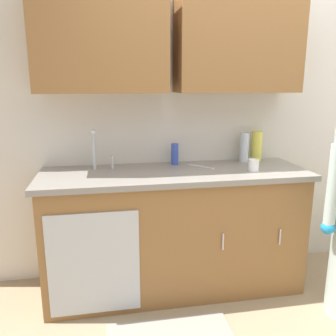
# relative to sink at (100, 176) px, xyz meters

# --- Properties ---
(kitchen_wall_with_uppers) EXTENTS (4.80, 0.44, 2.70)m
(kitchen_wall_with_uppers) POSITION_rel_sink_xyz_m (0.95, 0.29, 0.55)
(kitchen_wall_with_uppers) COLOR beige
(kitchen_wall_with_uppers) RESTS_ON ground
(counter_cabinet) EXTENTS (1.90, 0.62, 0.90)m
(counter_cabinet) POSITION_rel_sink_xyz_m (0.54, -0.01, -0.48)
(counter_cabinet) COLOR brown
(counter_cabinet) RESTS_ON ground
(countertop) EXTENTS (1.96, 0.66, 0.04)m
(countertop) POSITION_rel_sink_xyz_m (0.54, -0.01, -0.01)
(countertop) COLOR gray
(countertop) RESTS_ON counter_cabinet
(sink) EXTENTS (0.50, 0.36, 0.35)m
(sink) POSITION_rel_sink_xyz_m (0.00, 0.00, 0.00)
(sink) COLOR #B7BABF
(sink) RESTS_ON counter_cabinet
(bottle_soap) EXTENTS (0.06, 0.06, 0.17)m
(bottle_soap) POSITION_rel_sink_xyz_m (0.58, 0.20, 0.10)
(bottle_soap) COLOR #334CB2
(bottle_soap) RESTS_ON countertop
(bottle_dish_liquid) EXTENTS (0.07, 0.07, 0.24)m
(bottle_dish_liquid) POSITION_rel_sink_xyz_m (1.16, 0.20, 0.13)
(bottle_dish_liquid) COLOR silver
(bottle_dish_liquid) RESTS_ON countertop
(bottle_water_tall) EXTENTS (0.08, 0.08, 0.25)m
(bottle_water_tall) POSITION_rel_sink_xyz_m (1.27, 0.20, 0.14)
(bottle_water_tall) COLOR #D8D14C
(bottle_water_tall) RESTS_ON countertop
(cup_by_sink) EXTENTS (0.08, 0.08, 0.09)m
(cup_by_sink) POSITION_rel_sink_xyz_m (1.11, -0.12, 0.06)
(cup_by_sink) COLOR white
(cup_by_sink) RESTS_ON countertop
(knife_on_counter) EXTENTS (0.17, 0.20, 0.01)m
(knife_on_counter) POSITION_rel_sink_xyz_m (0.77, 0.08, 0.02)
(knife_on_counter) COLOR silver
(knife_on_counter) RESTS_ON countertop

